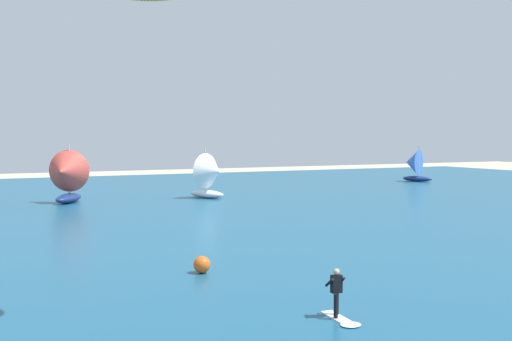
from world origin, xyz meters
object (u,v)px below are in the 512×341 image
kitesurfer (339,301)px  sailboat_mid_right (413,165)px  sailboat_far_right (211,175)px  marker_buoy (202,265)px  sailboat_near_shore (65,176)px

kitesurfer → sailboat_mid_right: bearing=47.4°
sailboat_far_right → sailboat_mid_right: size_ratio=1.04×
kitesurfer → sailboat_far_right: sailboat_far_right is taller
sailboat_far_right → sailboat_mid_right: sailboat_far_right is taller
sailboat_far_right → sailboat_mid_right: 34.09m
marker_buoy → kitesurfer: bearing=-78.3°
kitesurfer → sailboat_mid_right: (43.44, 47.20, 1.59)m
sailboat_near_shore → marker_buoy: (1.33, -31.48, -2.12)m
sailboat_near_shore → marker_buoy: bearing=-87.6°
kitesurfer → sailboat_far_right: bearing=74.6°
sailboat_far_right → sailboat_mid_right: (32.91, 8.91, -0.08)m
sailboat_mid_right → sailboat_near_shore: size_ratio=0.88×
sailboat_far_right → sailboat_near_shore: 13.68m
sailboat_far_right → kitesurfer: bearing=-105.4°
marker_buoy → sailboat_far_right: bearing=67.7°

